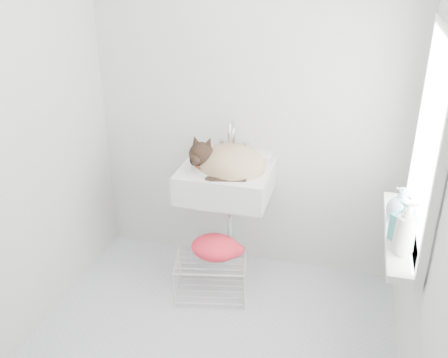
% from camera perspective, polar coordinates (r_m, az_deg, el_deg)
% --- Properties ---
extents(floor, '(2.20, 2.00, 0.02)m').
position_cam_1_polar(floor, '(3.26, -1.71, -17.96)').
color(floor, silver).
rests_on(floor, ground).
extents(back_wall, '(2.20, 0.02, 2.50)m').
position_cam_1_polar(back_wall, '(3.49, 2.82, 8.84)').
color(back_wall, silver).
rests_on(back_wall, ground).
extents(right_wall, '(0.02, 2.00, 2.50)m').
position_cam_1_polar(right_wall, '(2.50, 22.77, 0.04)').
color(right_wall, silver).
rests_on(right_wall, ground).
extents(left_wall, '(0.02, 2.00, 2.50)m').
position_cam_1_polar(left_wall, '(3.07, -22.18, 4.63)').
color(left_wall, silver).
rests_on(left_wall, ground).
extents(window_glass, '(0.01, 0.80, 1.00)m').
position_cam_1_polar(window_glass, '(2.65, 22.39, 3.81)').
color(window_glass, white).
rests_on(window_glass, right_wall).
extents(window_frame, '(0.04, 0.90, 1.10)m').
position_cam_1_polar(window_frame, '(2.65, 22.07, 3.85)').
color(window_frame, white).
rests_on(window_frame, right_wall).
extents(windowsill, '(0.16, 0.88, 0.04)m').
position_cam_1_polar(windowsill, '(2.86, 19.20, -5.75)').
color(windowsill, white).
rests_on(windowsill, right_wall).
extents(sink, '(0.60, 0.53, 0.24)m').
position_cam_1_polar(sink, '(3.41, 0.25, 1.30)').
color(sink, white).
rests_on(sink, back_wall).
extents(faucet, '(0.22, 0.15, 0.22)m').
position_cam_1_polar(faucet, '(3.52, 1.01, 4.53)').
color(faucet, silver).
rests_on(faucet, sink).
extents(cat, '(0.49, 0.40, 0.31)m').
position_cam_1_polar(cat, '(3.37, 0.35, 1.80)').
color(cat, tan).
rests_on(cat, sink).
extents(wire_rack, '(0.52, 0.42, 0.28)m').
position_cam_1_polar(wire_rack, '(3.55, -1.49, -10.74)').
color(wire_rack, beige).
rests_on(wire_rack, floor).
extents(towel, '(0.34, 0.25, 0.14)m').
position_cam_1_polar(towel, '(3.49, -0.98, -8.22)').
color(towel, red).
rests_on(towel, wire_rack).
extents(bottle_a, '(0.10, 0.10, 0.23)m').
position_cam_1_polar(bottle_a, '(2.65, 19.24, -7.80)').
color(bottle_a, white).
rests_on(bottle_a, windowsill).
extents(bottle_b, '(0.14, 0.14, 0.22)m').
position_cam_1_polar(bottle_b, '(2.75, 19.14, -6.50)').
color(bottle_b, teal).
rests_on(bottle_b, windowsill).
extents(bottle_c, '(0.18, 0.18, 0.19)m').
position_cam_1_polar(bottle_c, '(2.94, 18.98, -4.35)').
color(bottle_c, silver).
rests_on(bottle_c, windowsill).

